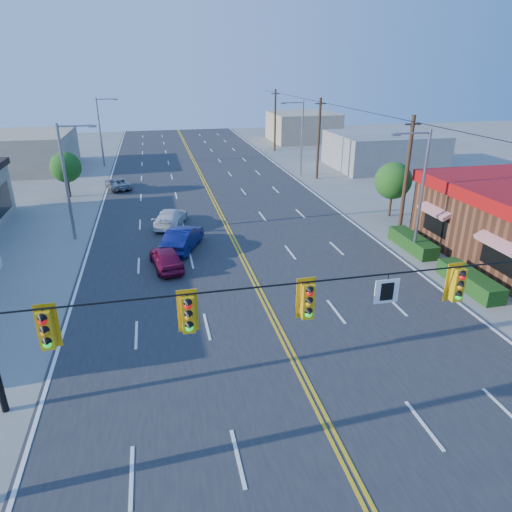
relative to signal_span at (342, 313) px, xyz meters
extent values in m
plane|color=gray|center=(0.12, 0.00, -4.89)|extent=(160.00, 160.00, 0.00)
cube|color=#2D2D30|center=(0.12, 20.00, -4.86)|extent=(20.00, 120.00, 0.06)
cylinder|color=black|center=(0.12, 0.00, 1.11)|extent=(24.00, 0.05, 0.05)
cube|color=white|center=(1.32, 0.00, 0.56)|extent=(0.75, 0.04, 0.75)
cube|color=#D89E0C|center=(-7.88, 0.00, 0.54)|extent=(0.55, 0.34, 1.25)
cube|color=#D89E0C|center=(-4.38, 0.00, 0.54)|extent=(0.55, 0.34, 1.25)
cube|color=#D89E0C|center=(-1.08, 0.00, 0.54)|extent=(0.55, 0.34, 1.25)
cube|color=#D89E0C|center=(3.62, 0.00, 0.54)|extent=(0.55, 0.34, 1.25)
cube|color=#194214|center=(11.62, 12.00, -4.44)|extent=(1.20, 9.00, 0.90)
cylinder|color=gray|center=(11.12, 14.00, -0.89)|extent=(0.20, 0.20, 8.00)
cylinder|color=gray|center=(10.02, 14.00, 2.91)|extent=(2.20, 0.12, 0.12)
cube|color=gray|center=(8.92, 14.00, 2.86)|extent=(0.50, 0.25, 0.15)
cylinder|color=gray|center=(11.12, 38.00, -0.89)|extent=(0.20, 0.20, 8.00)
cylinder|color=gray|center=(10.02, 38.00, 2.91)|extent=(2.20, 0.12, 0.12)
cube|color=gray|center=(8.92, 38.00, 2.86)|extent=(0.50, 0.25, 0.15)
cylinder|color=gray|center=(-10.88, 22.00, -0.89)|extent=(0.20, 0.20, 8.00)
cylinder|color=gray|center=(-9.78, 22.00, 2.91)|extent=(2.20, 0.12, 0.12)
cube|color=gray|center=(-8.68, 22.00, 2.86)|extent=(0.50, 0.25, 0.15)
cylinder|color=gray|center=(-10.88, 48.00, -0.89)|extent=(0.20, 0.20, 8.00)
cylinder|color=gray|center=(-9.78, 48.00, 2.91)|extent=(2.20, 0.12, 0.12)
cube|color=gray|center=(-8.68, 48.00, 2.86)|extent=(0.50, 0.25, 0.15)
cylinder|color=#47301E|center=(12.32, 18.00, -0.69)|extent=(0.28, 0.28, 8.40)
cylinder|color=#47301E|center=(12.32, 36.00, -0.69)|extent=(0.28, 0.28, 8.40)
cylinder|color=#47301E|center=(12.32, 54.00, -0.69)|extent=(0.28, 0.28, 8.40)
cylinder|color=#47301E|center=(13.62, 22.00, -3.84)|extent=(0.20, 0.20, 2.10)
sphere|color=#235B19|center=(13.62, 22.00, -1.95)|extent=(2.94, 2.94, 2.94)
cylinder|color=#47301E|center=(-12.88, 34.00, -3.89)|extent=(0.20, 0.20, 2.00)
sphere|color=#235B19|center=(-12.88, 34.00, -2.09)|extent=(2.80, 2.80, 2.80)
cube|color=gray|center=(22.12, 40.00, -2.89)|extent=(12.00, 10.00, 4.00)
cube|color=tan|center=(-19.88, 48.00, -2.79)|extent=(11.00, 12.00, 4.20)
cube|color=tan|center=(19.12, 62.00, -2.69)|extent=(10.00, 10.00, 4.40)
imported|color=maroon|center=(-4.69, 15.29, -4.22)|extent=(2.20, 4.14, 1.34)
imported|color=#0D144F|center=(-3.47, 18.21, -4.12)|extent=(3.27, 4.94, 1.54)
imported|color=white|center=(-4.04, 23.25, -4.23)|extent=(3.08, 4.88, 1.32)
imported|color=#A4A4A9|center=(-8.62, 35.89, -4.33)|extent=(3.00, 4.37, 1.11)
camera|label=1|loc=(-4.93, -10.62, 6.59)|focal=32.00mm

